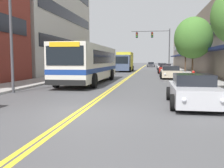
% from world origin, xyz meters
% --- Properties ---
extents(ground_plane, '(240.00, 240.00, 0.00)m').
position_xyz_m(ground_plane, '(0.00, 37.00, 0.00)').
color(ground_plane, '#4C4C4F').
extents(sidewalk_left, '(3.07, 106.00, 0.13)m').
position_xyz_m(sidewalk_left, '(-7.03, 37.00, 0.06)').
color(sidewalk_left, '#9E9B96').
rests_on(sidewalk_left, ground_plane).
extents(sidewalk_right, '(3.07, 106.00, 0.13)m').
position_xyz_m(sidewalk_right, '(7.03, 37.00, 0.06)').
color(sidewalk_right, '#9E9B96').
rests_on(sidewalk_right, ground_plane).
extents(centre_line, '(0.34, 106.00, 0.01)m').
position_xyz_m(centre_line, '(0.00, 37.00, 0.00)').
color(centre_line, yellow).
rests_on(centre_line, ground_plane).
extents(storefront_row_right, '(9.10, 68.00, 8.40)m').
position_xyz_m(storefront_row_right, '(12.79, 37.00, 4.20)').
color(storefront_row_right, gray).
rests_on(storefront_row_right, ground_plane).
extents(city_bus, '(2.94, 11.77, 2.98)m').
position_xyz_m(city_bus, '(-2.58, 11.75, 1.69)').
color(city_bus, silver).
rests_on(city_bus, ground_plane).
extents(car_charcoal_parked_left_near, '(2.18, 4.66, 1.40)m').
position_xyz_m(car_charcoal_parked_left_near, '(-4.33, 23.47, 0.65)').
color(car_charcoal_parked_left_near, '#232328').
rests_on(car_charcoal_parked_left_near, ground_plane).
extents(car_beige_parked_left_mid, '(2.15, 4.80, 1.21)m').
position_xyz_m(car_beige_parked_left_mid, '(-4.30, 29.81, 0.57)').
color(car_beige_parked_left_mid, '#BCAD89').
rests_on(car_beige_parked_left_mid, ground_plane).
extents(car_silver_parked_right_foreground, '(2.02, 4.22, 1.29)m').
position_xyz_m(car_silver_parked_right_foreground, '(4.26, 2.25, 0.60)').
color(car_silver_parked_right_foreground, '#B7B7BC').
rests_on(car_silver_parked_right_foreground, ground_plane).
extents(car_white_parked_right_mid, '(2.08, 4.13, 1.26)m').
position_xyz_m(car_white_parked_right_mid, '(4.41, 42.30, 0.58)').
color(car_white_parked_right_mid, white).
rests_on(car_white_parked_right_mid, ground_plane).
extents(car_champagne_parked_right_far, '(2.14, 4.49, 1.27)m').
position_xyz_m(car_champagne_parked_right_far, '(4.40, 17.77, 0.60)').
color(car_champagne_parked_right_far, beige).
rests_on(car_champagne_parked_right_far, ground_plane).
extents(car_red_parked_right_end, '(2.04, 4.52, 1.32)m').
position_xyz_m(car_red_parked_right_end, '(4.31, 27.61, 0.63)').
color(car_red_parked_right_end, maroon).
rests_on(car_red_parked_right_end, ground_plane).
extents(car_dark_grey_moving_lead, '(1.97, 4.20, 1.31)m').
position_xyz_m(car_dark_grey_moving_lead, '(2.10, 59.68, 0.60)').
color(car_dark_grey_moving_lead, '#38383D').
rests_on(car_dark_grey_moving_lead, ground_plane).
extents(box_truck, '(2.61, 7.51, 3.14)m').
position_xyz_m(box_truck, '(-2.03, 32.56, 1.61)').
color(box_truck, '#475675').
rests_on(box_truck, ground_plane).
extents(traffic_signal_mast, '(6.32, 0.38, 6.93)m').
position_xyz_m(traffic_signal_mast, '(3.12, 33.55, 4.94)').
color(traffic_signal_mast, '#47474C').
rests_on(traffic_signal_mast, ground_plane).
extents(street_lamp_left_near, '(2.10, 0.28, 7.52)m').
position_xyz_m(street_lamp_left_near, '(-5.01, 4.69, 4.48)').
color(street_lamp_left_near, '#47474C').
rests_on(street_lamp_left_near, ground_plane).
extents(street_tree_right_mid, '(3.71, 3.71, 5.96)m').
position_xyz_m(street_tree_right_mid, '(6.48, 17.42, 4.04)').
color(street_tree_right_mid, brown).
rests_on(street_tree_right_mid, sidewalk_right).
extents(street_tree_right_far, '(2.95, 2.95, 5.53)m').
position_xyz_m(street_tree_right_far, '(7.47, 30.99, 4.03)').
color(street_tree_right_far, brown).
rests_on(street_tree_right_far, sidewalk_right).
extents(fire_hydrant, '(0.32, 0.24, 0.85)m').
position_xyz_m(fire_hydrant, '(5.95, 13.23, 0.55)').
color(fire_hydrant, red).
rests_on(fire_hydrant, sidewalk_right).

